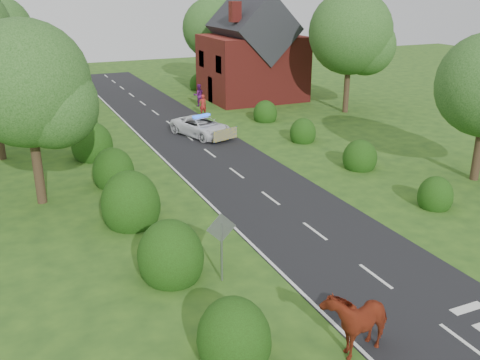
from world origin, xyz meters
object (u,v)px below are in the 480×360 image
road_sign (221,237)px  pedestrian_purple (199,95)px  pedestrian_red (203,105)px  police_van (202,127)px  cow (356,322)px

road_sign → pedestrian_purple: size_ratio=1.37×
road_sign → pedestrian_red: size_ratio=1.54×
police_van → pedestrian_purple: 9.58m
road_sign → pedestrian_red: (8.17, 23.61, -0.83)m
police_van → pedestrian_red: size_ratio=3.18×
cow → pedestrian_purple: pedestrian_purple is taller
cow → police_van: (3.90, 22.74, -0.13)m
cow → pedestrian_red: size_ratio=1.36×
police_van → road_sign: bearing=-126.8°
road_sign → police_van: bearing=71.6°
road_sign → police_van: road_sign is taller
cow → police_van: bearing=157.1°
cow → pedestrian_red: (6.13, 28.46, 0.03)m
cow → pedestrian_purple: bearing=154.4°
pedestrian_red → pedestrian_purple: bearing=-103.5°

